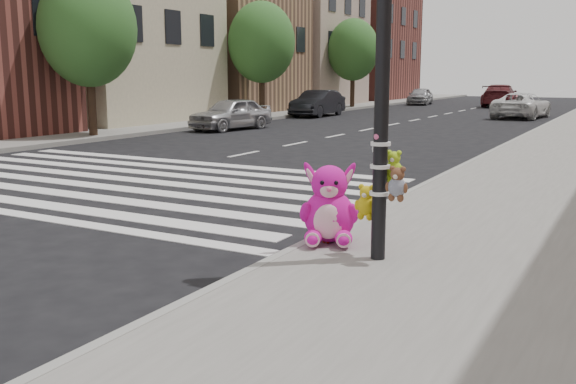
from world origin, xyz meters
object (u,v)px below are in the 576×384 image
Objects in this scene: red_teddy at (326,235)px; car_dark_far at (318,103)px; pink_bunny at (329,209)px; car_silver_far at (231,114)px; signal_pole at (383,111)px; car_white_near at (522,105)px.

car_dark_far is at bearing 109.33° from red_teddy.
pink_bunny is 5.13× the size of red_teddy.
car_dark_far is (-0.59, 8.90, 0.04)m from car_silver_far.
signal_pole is 1.51m from pink_bunny.
car_silver_far is 0.91× the size of car_dark_far.
signal_pole reaches higher than pink_bunny.
car_white_near is (8.90, 12.62, -0.01)m from car_silver_far.
red_teddy is 26.94m from car_white_near.
signal_pole is 0.98× the size of car_dark_far.
red_teddy is at bearing 158.78° from signal_pole.
car_dark_far reaches higher than pink_bunny.
signal_pole is at bearing 100.76° from car_white_near.
car_silver_far is at bearing 120.41° from red_teddy.
car_white_near is (-2.91, 27.17, -1.16)m from signal_pole.
signal_pole is at bearing -28.52° from red_teddy.
signal_pole is 0.89× the size of car_white_near.
signal_pole reaches higher than car_dark_far.
car_silver_far is at bearing 129.08° from signal_pole.
car_dark_far is at bearing 26.04° from car_white_near.
red_teddy is 0.05× the size of car_dark_far.
signal_pole is 27.35m from car_white_near.
car_dark_far is 0.90× the size of car_white_near.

